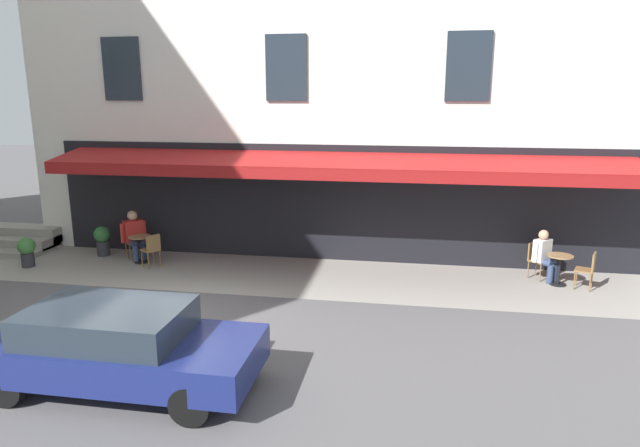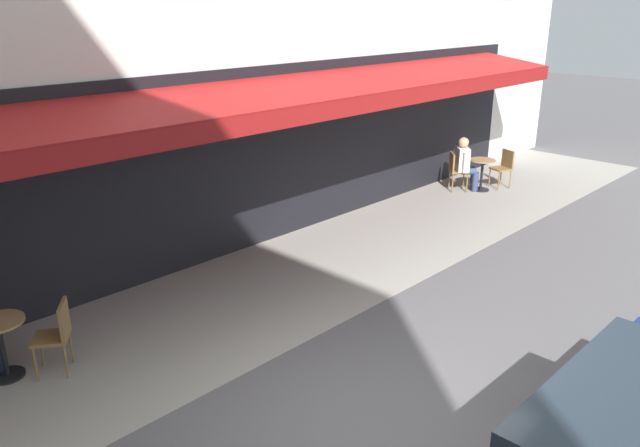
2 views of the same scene
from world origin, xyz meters
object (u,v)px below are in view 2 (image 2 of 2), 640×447
(cafe_table_mid_terrace, at_px, (1,340))
(cafe_chair_wicker_corner_left, at_px, (504,165))
(cafe_chair_wicker_near_door, at_px, (456,168))
(cafe_table_near_entrance, at_px, (482,170))
(cafe_chair_wicker_back_row, at_px, (57,331))
(seated_patron_in_white, at_px, (465,162))

(cafe_table_mid_terrace, bearing_deg, cafe_chair_wicker_corner_left, 178.73)
(cafe_chair_wicker_near_door, bearing_deg, cafe_table_mid_terrace, 2.35)
(cafe_table_near_entrance, distance_m, cafe_chair_wicker_back_row, 10.36)
(cafe_chair_wicker_corner_left, distance_m, cafe_chair_wicker_near_door, 1.24)
(cafe_chair_wicker_corner_left, xyz_separation_m, seated_patron_in_white, (0.88, -0.53, 0.14))
(cafe_chair_wicker_near_door, height_order, cafe_table_mid_terrace, cafe_chair_wicker_near_door)
(cafe_table_near_entrance, distance_m, cafe_chair_wicker_corner_left, 0.63)
(cafe_chair_wicker_near_door, distance_m, cafe_table_mid_terrace, 10.43)
(cafe_table_mid_terrace, height_order, seated_patron_in_white, seated_patron_in_white)
(cafe_table_mid_terrace, bearing_deg, seated_patron_in_white, -178.50)
(cafe_chair_wicker_corner_left, bearing_deg, cafe_chair_wicker_near_door, -33.31)
(cafe_table_mid_terrace, relative_size, cafe_chair_wicker_back_row, 0.82)
(cafe_chair_wicker_corner_left, bearing_deg, cafe_table_near_entrance, -22.27)
(cafe_table_mid_terrace, relative_size, seated_patron_in_white, 0.59)
(cafe_chair_wicker_near_door, relative_size, seated_patron_in_white, 0.71)
(cafe_chair_wicker_back_row, bearing_deg, cafe_chair_wicker_corner_left, -179.42)
(cafe_table_near_entrance, relative_size, seated_patron_in_white, 0.59)
(cafe_chair_wicker_near_door, bearing_deg, cafe_chair_wicker_back_row, 4.57)
(cafe_table_near_entrance, distance_m, seated_patron_in_white, 0.46)
(seated_patron_in_white, bearing_deg, cafe_chair_wicker_corner_left, 148.97)
(cafe_chair_wicker_near_door, distance_m, cafe_chair_wicker_back_row, 9.93)
(cafe_table_near_entrance, bearing_deg, cafe_table_mid_terrace, -0.08)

